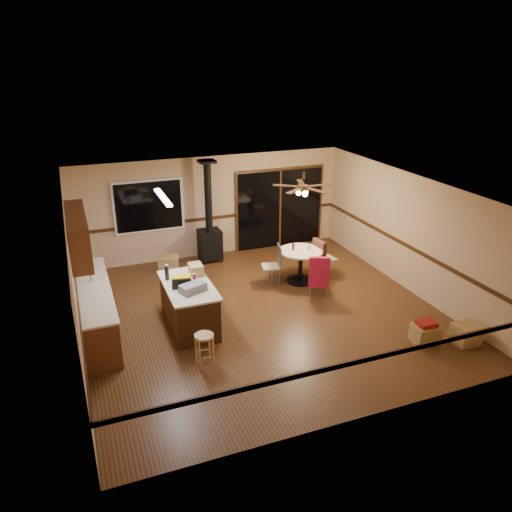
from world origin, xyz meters
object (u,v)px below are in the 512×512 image
dining_table (301,260)px  box_corner_a (425,334)px  wood_stove (210,234)px  box_corner_b (466,334)px  box_under_window (169,264)px  chair_left (276,260)px  chair_right (320,254)px  kitchen_island (189,305)px  chair_near (319,272)px  toolbox_grey (193,288)px  toolbox_black (181,282)px  bar_stool (205,350)px  blue_bucket (212,333)px

dining_table → box_corner_a: dining_table is taller
wood_stove → box_corner_b: 6.41m
dining_table → box_under_window: 3.23m
chair_left → chair_right: (1.12, -0.05, 0.01)m
box_corner_b → kitchen_island: bearing=152.2°
chair_near → chair_right: size_ratio=1.00×
toolbox_grey → chair_near: bearing=10.5°
toolbox_black → bar_stool: size_ratio=0.60×
toolbox_grey → bar_stool: bearing=-95.4°
box_corner_a → box_under_window: bearing=127.5°
kitchen_island → toolbox_black: toolbox_black is taller
chair_right → chair_left: bearing=177.6°
dining_table → box_corner_b: size_ratio=2.19×
chair_near → chair_right: (0.50, 0.90, 0.00)m
kitchen_island → box_corner_a: size_ratio=3.71×
dining_table → kitchen_island: bearing=-159.4°
blue_bucket → chair_right: size_ratio=0.44×
toolbox_grey → box_corner_b: 5.10m
chair_left → chair_right: same height
wood_stove → blue_bucket: 3.85m
toolbox_black → blue_bucket: 1.11m
chair_left → box_corner_b: bearing=-57.5°
chair_right → chair_near: bearing=-119.0°
toolbox_black → box_corner_a: 4.62m
chair_near → chair_right: same height
chair_near → kitchen_island: bearing=-175.6°
blue_bucket → kitchen_island: bearing=114.0°
wood_stove → box_corner_a: (2.61, -5.18, -0.56)m
wood_stove → chair_near: bearing=-60.0°
box_under_window → blue_bucket: bearing=-88.1°
box_under_window → chair_near: bearing=-42.5°
toolbox_grey → dining_table: 3.24m
chair_left → dining_table: bearing=-7.3°
blue_bucket → chair_left: chair_left is taller
bar_stool → blue_bucket: 0.86m
toolbox_black → bar_stool: (0.05, -1.32, -0.70)m
toolbox_black → box_corner_b: 5.35m
chair_right → box_corner_b: size_ratio=1.53×
bar_stool → blue_bucket: (0.36, 0.77, -0.17)m
wood_stove → dining_table: 2.54m
chair_right → box_under_window: size_ratio=1.44×
blue_bucket → chair_left: (2.04, 1.78, 0.46)m
bar_stool → blue_bucket: bar_stool is taller
bar_stool → box_under_window: 4.15m
bar_stool → blue_bucket: bearing=65.1°
bar_stool → chair_right: 4.32m
toolbox_grey → dining_table: (2.89, 1.40, -0.44)m
toolbox_black → box_corner_b: bearing=-26.5°
kitchen_island → blue_bucket: size_ratio=5.47×
toolbox_grey → blue_bucket: size_ratio=1.54×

